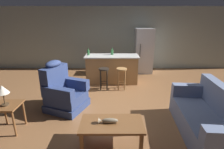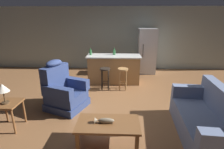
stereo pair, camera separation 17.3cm
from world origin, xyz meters
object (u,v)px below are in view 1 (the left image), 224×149
object	(u,v)px
recliner_near_lamp	(64,92)
bottle_short_amber	(112,52)
table_lamp	(3,90)
kitchen_island	(112,69)
end_table	(8,109)
bar_stool_left	(104,75)
bottle_tall_green	(89,52)
bar_stool_right	(122,75)
refrigerator	(144,51)
couch	(209,119)
coffee_table	(112,126)
fish_figurine	(108,121)

from	to	relation	value
recliner_near_lamp	bottle_short_amber	world-z (taller)	recliner_near_lamp
table_lamp	kitchen_island	world-z (taller)	table_lamp
end_table	kitchen_island	world-z (taller)	kitchen_island
bar_stool_left	bottle_tall_green	bearing A→B (deg)	128.06
bar_stool_right	refrigerator	xyz separation A→B (m)	(0.97, 1.83, 0.41)
bar_stool_right	recliner_near_lamp	bearing A→B (deg)	-140.71
couch	bottle_short_amber	bearing A→B (deg)	-54.16
coffee_table	bar_stool_right	world-z (taller)	bar_stool_right
couch	kitchen_island	size ratio (longest dim) A/B	1.09
end_table	bottle_tall_green	distance (m)	3.13
bar_stool_right	bottle_tall_green	size ratio (longest dim) A/B	2.89
bar_stool_right	fish_figurine	bearing A→B (deg)	-98.24
recliner_near_lamp	bar_stool_right	bearing A→B (deg)	61.25
kitchen_island	bar_stool_right	bearing A→B (deg)	-64.43
couch	bottle_short_amber	size ratio (longest dim) A/B	8.62
fish_figurine	table_lamp	distance (m)	2.05
bar_stool_left	bar_stool_right	distance (m)	0.55
fish_figurine	bottle_short_amber	world-z (taller)	bottle_short_amber
end_table	bottle_tall_green	world-z (taller)	bottle_tall_green
bar_stool_right	table_lamp	bearing A→B (deg)	-137.51
bar_stool_left	kitchen_island	bearing A→B (deg)	68.53
bar_stool_right	refrigerator	size ratio (longest dim) A/B	0.39
bar_stool_left	bottle_short_amber	bearing A→B (deg)	71.31
bar_stool_right	couch	bearing A→B (deg)	-55.86
coffee_table	bottle_short_amber	xyz separation A→B (m)	(0.01, 3.27, 0.67)
end_table	refrigerator	xyz separation A→B (m)	(3.30, 3.95, 0.42)
bottle_short_amber	bottle_tall_green	bearing A→B (deg)	-175.76
kitchen_island	bar_stool_right	world-z (taller)	kitchen_island
refrigerator	bottle_short_amber	size ratio (longest dim) A/B	7.73
end_table	couch	bearing A→B (deg)	-2.05
bar_stool_right	refrigerator	bearing A→B (deg)	62.04
table_lamp	end_table	bearing A→B (deg)	70.11
fish_figurine	bottle_short_amber	distance (m)	3.33
fish_figurine	table_lamp	world-z (taller)	table_lamp
coffee_table	refrigerator	xyz separation A→B (m)	(1.28, 4.34, 0.52)
bar_stool_left	refrigerator	distance (m)	2.41
recliner_near_lamp	bar_stool_right	distance (m)	1.92
fish_figurine	bar_stool_left	distance (m)	2.52
bar_stool_right	bottle_short_amber	size ratio (longest dim) A/B	2.99
bar_stool_left	recliner_near_lamp	bearing A→B (deg)	-127.59
bar_stool_left	fish_figurine	bearing A→B (deg)	-85.81
coffee_table	table_lamp	distance (m)	2.13
couch	coffee_table	bearing A→B (deg)	12.70
bar_stool_left	refrigerator	size ratio (longest dim) A/B	0.39
end_table	bar_stool_right	bearing A→B (deg)	42.27
couch	kitchen_island	bearing A→B (deg)	-52.91
end_table	bottle_tall_green	xyz separation A→B (m)	(1.23, 2.82, 0.58)
coffee_table	bar_stool_left	bearing A→B (deg)	95.56
fish_figurine	kitchen_island	bearing A→B (deg)	88.85
recliner_near_lamp	fish_figurine	bearing A→B (deg)	-27.39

